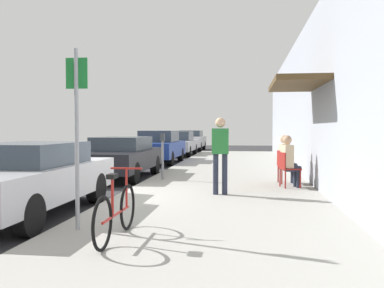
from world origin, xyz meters
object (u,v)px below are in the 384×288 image
parked_car_3 (178,143)px  cafe_chair_1 (284,164)px  parked_car_4 (191,140)px  street_sign (77,124)px  seated_patron_0 (289,159)px  bicycle_0 (116,212)px  cafe_chair_0 (287,167)px  parked_car_0 (28,177)px  parked_car_1 (121,156)px  parking_meter (163,153)px  seated_patron_1 (286,157)px  parked_car_2 (159,147)px  pedestrian_standing (220,149)px

parked_car_3 → cafe_chair_1: (4.92, -12.64, -0.10)m
cafe_chair_1 → parked_car_4: bearing=105.1°
street_sign → seated_patron_0: 5.92m
street_sign → cafe_chair_1: (3.42, 5.47, -1.02)m
bicycle_0 → cafe_chair_0: 5.83m
parked_car_0 → parked_car_3: bearing=90.0°
parked_car_1 → seated_patron_0: (4.98, -2.23, 0.12)m
parked_car_3 → parking_meter: (1.55, -12.22, 0.16)m
cafe_chair_0 → seated_patron_1: bearing=85.7°
parking_meter → cafe_chair_0: parking_meter is taller
cafe_chair_0 → seated_patron_0: (0.06, 0.02, 0.19)m
parked_car_0 → bicycle_0: bearing=-38.4°
parked_car_3 → seated_patron_0: bearing=-69.6°
parked_car_0 → cafe_chair_0: bearing=34.6°
parked_car_1 → parked_car_2: bearing=90.0°
street_sign → seated_patron_1: street_sign is taller
parked_car_0 → bicycle_0: 2.85m
cafe_chair_1 → parked_car_0: bearing=-139.8°
cafe_chair_0 → parked_car_2: bearing=121.9°
parked_car_1 → cafe_chair_0: bearing=-24.5°
parked_car_2 → parked_car_3: 5.50m
cafe_chair_1 → seated_patron_1: seated_patron_1 is taller
parked_car_3 → pedestrian_standing: 15.09m
parked_car_2 → street_sign: (1.50, -12.61, 0.88)m
parked_car_0 → parked_car_4: 22.37m
parked_car_2 → street_sign: bearing=-83.2°
parking_meter → cafe_chair_1: bearing=-7.2°
parked_car_1 → pedestrian_standing: pedestrian_standing is taller
street_sign → cafe_chair_0: (3.43, 4.71, -1.02)m
parked_car_3 → pedestrian_standing: size_ratio=2.59×
cafe_chair_1 → parking_meter: bearing=172.8°
parked_car_3 → parked_car_4: bearing=90.0°
bicycle_0 → parked_car_1: bearing=106.7°
parked_car_4 → pedestrian_standing: pedestrian_standing is taller
parked_car_0 → parked_car_2: 11.30m
parked_car_3 → street_sign: 18.20m
parked_car_2 → street_sign: size_ratio=1.69×
street_sign → parked_car_4: bearing=93.6°
seated_patron_1 → seated_patron_0: bearing=-90.0°
bicycle_0 → seated_patron_1: (2.76, 5.93, 0.34)m
parked_car_0 → parked_car_2: size_ratio=1.00×
seated_patron_0 → parked_car_3: bearing=110.4°
parking_meter → parked_car_3: bearing=97.2°
parked_car_4 → bicycle_0: bearing=-84.7°
cafe_chair_0 → seated_patron_0: 0.20m
cafe_chair_1 → pedestrian_standing: size_ratio=0.51×
parked_car_1 → cafe_chair_1: size_ratio=5.06×
seated_patron_1 → bicycle_0: bearing=-114.9°
parked_car_3 → cafe_chair_0: parked_car_3 is taller
seated_patron_0 → street_sign: bearing=-126.4°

